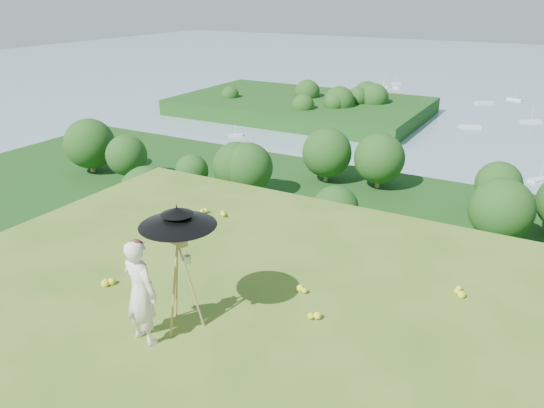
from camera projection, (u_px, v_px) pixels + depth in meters
The scene contains 10 objects.
shoreline_tier at pixel (509, 278), 80.60m from camera, with size 170.00×28.00×8.00m, color #6F6859.
peninsula at pixel (301, 99), 176.64m from camera, with size 90.00×60.00×12.00m, color #153D10, non-canonical shape.
slope_trees at pixel (488, 269), 40.38m from camera, with size 110.00×50.00×6.00m, color #1D4715, non-canonical shape.
harbor_town at pixel (516, 240), 78.16m from camera, with size 110.00×22.00×5.00m, color silver, non-canonical shape.
moored_boats at pixel (501, 131), 154.92m from camera, with size 140.00×140.00×0.70m, color silver, non-canonical shape.
wildflowers at pixel (234, 394), 6.63m from camera, with size 10.00×10.50×0.12m, color yellow, non-canonical shape.
painter at pixel (140, 292), 7.45m from camera, with size 0.59×0.39×1.62m, color white.
field_easel at pixel (180, 276), 7.74m from camera, with size 0.66×0.66×1.74m, color #9E6E42, non-canonical shape.
sun_umbrella at pixel (178, 223), 7.45m from camera, with size 1.11×1.11×0.56m, color black, non-canonical shape.
painter_cap at pixel (135, 243), 7.16m from camera, with size 0.20×0.24×0.10m, color #BE686D, non-canonical shape.
Camera 1 is at (2.98, -4.10, 4.75)m, focal length 35.00 mm.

